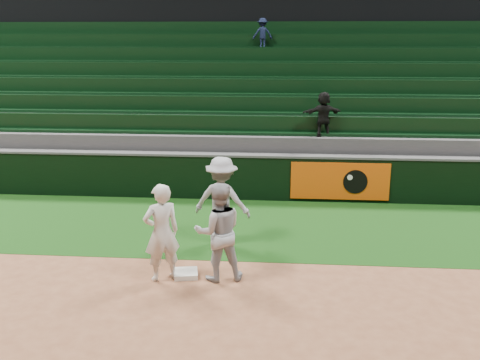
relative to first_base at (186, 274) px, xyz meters
name	(u,v)px	position (x,y,z in m)	size (l,w,h in m)	color
ground	(199,281)	(0.28, -0.17, -0.05)	(70.00, 70.00, 0.00)	brown
foul_grass	(219,225)	(0.28, 2.83, -0.04)	(36.00, 4.20, 0.01)	#0F330C
upper_deck	(254,0)	(0.28, 17.28, 5.95)	(40.00, 12.00, 12.00)	black
first_base	(186,274)	(0.00, 0.00, 0.00)	(0.43, 0.43, 0.10)	white
first_baseman	(162,233)	(-0.39, -0.16, 0.86)	(0.66, 0.43, 1.81)	silver
baserunner	(219,232)	(0.63, -0.05, 0.86)	(0.89, 0.69, 1.82)	#A0A3AA
base_coach	(222,201)	(0.48, 1.72, 0.90)	(1.22, 0.70, 1.88)	#9799A3
field_wall	(229,176)	(0.30, 5.03, 0.59)	(36.00, 0.45, 1.25)	black
stadium_seating	(240,117)	(0.28, 8.80, 1.65)	(36.00, 5.95, 4.93)	#343436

